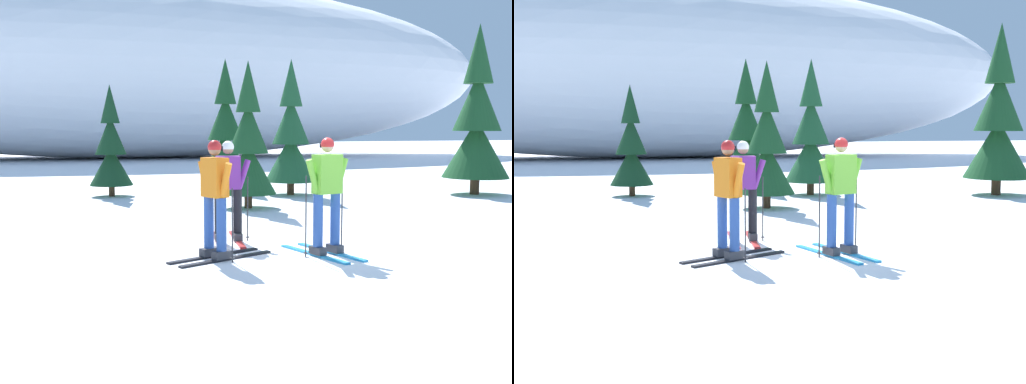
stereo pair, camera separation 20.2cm
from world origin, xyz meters
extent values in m
plane|color=white|center=(0.00, 0.00, 0.00)|extent=(120.00, 120.00, 0.00)
cube|color=#2893CC|center=(-0.36, -0.38, 0.01)|extent=(0.54, 1.60, 0.03)
cube|color=#2893CC|center=(-0.04, -0.29, 0.01)|extent=(0.54, 1.60, 0.03)
cube|color=#38383D|center=(-0.34, -0.47, 0.09)|extent=(0.21, 0.31, 0.12)
cube|color=#38383D|center=(-0.02, -0.38, 0.09)|extent=(0.21, 0.31, 0.12)
cylinder|color=#2D519E|center=(-0.34, -0.47, 0.55)|extent=(0.15, 0.15, 0.81)
cylinder|color=#2D519E|center=(-0.02, -0.38, 0.55)|extent=(0.15, 0.15, 0.81)
cube|color=#75C638|center=(-0.18, -0.43, 1.25)|extent=(0.47, 0.35, 0.60)
cylinder|color=#75C638|center=(-0.43, -0.50, 1.20)|extent=(0.29, 0.17, 0.58)
cylinder|color=#75C638|center=(0.08, -0.36, 1.20)|extent=(0.29, 0.17, 0.58)
sphere|color=tan|center=(-0.18, -0.43, 1.68)|extent=(0.19, 0.19, 0.19)
sphere|color=red|center=(-0.18, -0.43, 1.71)|extent=(0.21, 0.21, 0.21)
cube|color=black|center=(-0.20, -0.35, 1.69)|extent=(0.15, 0.08, 0.07)
cylinder|color=#2D2D33|center=(-0.53, -0.47, 0.62)|extent=(0.02, 0.02, 1.24)
cylinder|color=#2D2D33|center=(-0.53, -0.47, 0.06)|extent=(0.07, 0.07, 0.01)
cylinder|color=#2D2D33|center=(0.15, -0.27, 0.62)|extent=(0.02, 0.02, 1.24)
cylinder|color=#2D2D33|center=(0.15, -0.27, 0.06)|extent=(0.07, 0.07, 0.01)
cube|color=red|center=(-1.51, 1.20, 0.01)|extent=(0.30, 1.65, 0.03)
cube|color=red|center=(-1.19, 1.16, 0.01)|extent=(0.30, 1.65, 0.03)
cube|color=#38383D|center=(-1.52, 1.10, 0.09)|extent=(0.17, 0.30, 0.12)
cube|color=#38383D|center=(-1.20, 1.06, 0.09)|extent=(0.17, 0.30, 0.12)
cylinder|color=black|center=(-1.52, 1.10, 0.53)|extent=(0.15, 0.15, 0.76)
cylinder|color=black|center=(-1.20, 1.06, 0.53)|extent=(0.15, 0.15, 0.76)
cube|color=#6B2889|center=(-1.36, 1.08, 1.19)|extent=(0.43, 0.29, 0.56)
cylinder|color=#6B2889|center=(-1.61, 1.11, 1.13)|extent=(0.28, 0.13, 0.58)
cylinder|color=#6B2889|center=(-1.11, 1.05, 1.13)|extent=(0.28, 0.13, 0.58)
sphere|color=#A37556|center=(-1.36, 1.08, 1.60)|extent=(0.19, 0.19, 0.19)
sphere|color=white|center=(-1.36, 1.08, 1.63)|extent=(0.21, 0.21, 0.21)
cube|color=black|center=(-1.35, 1.16, 1.61)|extent=(0.15, 0.05, 0.07)
cylinder|color=#2D2D33|center=(-1.69, 1.18, 0.55)|extent=(0.02, 0.02, 1.11)
cylinder|color=#2D2D33|center=(-1.69, 1.18, 0.06)|extent=(0.07, 0.07, 0.01)
cylinder|color=#2D2D33|center=(-1.01, 1.10, 0.55)|extent=(0.02, 0.02, 1.11)
cylinder|color=#2D2D33|center=(-1.01, 1.10, 0.06)|extent=(0.07, 0.07, 0.01)
cube|color=black|center=(-1.86, -0.07, 0.01)|extent=(1.56, 0.80, 0.03)
cube|color=black|center=(-1.73, -0.35, 0.01)|extent=(1.56, 0.80, 0.03)
cube|color=#38383D|center=(-1.95, -0.11, 0.09)|extent=(0.31, 0.25, 0.12)
cube|color=#38383D|center=(-1.82, -0.39, 0.09)|extent=(0.31, 0.25, 0.12)
cylinder|color=#2D519E|center=(-1.95, -0.11, 0.54)|extent=(0.15, 0.15, 0.79)
cylinder|color=#2D519E|center=(-1.82, -0.39, 0.54)|extent=(0.15, 0.15, 0.79)
cube|color=orange|center=(-1.89, -0.25, 1.23)|extent=(0.38, 0.45, 0.58)
cylinder|color=orange|center=(-1.99, -0.03, 1.17)|extent=(0.21, 0.29, 0.58)
cylinder|color=orange|center=(-1.78, -0.47, 1.17)|extent=(0.21, 0.29, 0.58)
sphere|color=#A37556|center=(-1.89, -0.25, 1.64)|extent=(0.19, 0.19, 0.19)
sphere|color=red|center=(-1.89, -0.25, 1.67)|extent=(0.21, 0.21, 0.21)
cube|color=black|center=(-1.81, -0.21, 1.65)|extent=(0.10, 0.15, 0.07)
cylinder|color=#2D2D33|center=(-1.97, 0.08, 0.55)|extent=(0.02, 0.02, 1.09)
cylinder|color=#2D2D33|center=(-1.97, 0.08, 0.06)|extent=(0.07, 0.07, 0.01)
cylinder|color=#2D2D33|center=(-1.69, -0.53, 0.55)|extent=(0.02, 0.02, 1.09)
cylinder|color=#2D2D33|center=(-1.69, -0.53, 0.06)|extent=(0.07, 0.07, 0.01)
cylinder|color=#47301E|center=(-2.86, 8.75, 0.21)|extent=(0.17, 0.17, 0.42)
cone|color=#14381E|center=(-2.86, 8.75, 0.85)|extent=(1.20, 1.20, 1.08)
cone|color=#14381E|center=(-2.86, 8.75, 1.71)|extent=(0.87, 0.87, 1.08)
cone|color=#14381E|center=(-2.86, 8.75, 2.58)|extent=(0.53, 0.53, 1.08)
cylinder|color=#47301E|center=(0.15, 5.23, 0.24)|extent=(0.19, 0.19, 0.47)
cone|color=#194723|center=(0.15, 5.23, 0.96)|extent=(1.36, 1.36, 1.21)
cone|color=#194723|center=(0.15, 5.23, 1.93)|extent=(0.98, 0.98, 1.21)
cone|color=#194723|center=(0.15, 5.23, 2.90)|extent=(0.60, 0.60, 1.21)
cylinder|color=#47301E|center=(0.72, 9.97, 0.27)|extent=(0.22, 0.22, 0.55)
cone|color=#194723|center=(0.72, 9.97, 1.10)|extent=(1.56, 1.56, 1.40)
cone|color=#194723|center=(0.72, 9.97, 2.22)|extent=(1.12, 1.12, 1.40)
cone|color=#194723|center=(0.72, 9.97, 3.34)|extent=(0.69, 0.69, 1.40)
cylinder|color=#47301E|center=(2.09, 7.72, 0.26)|extent=(0.21, 0.21, 0.52)
cone|color=#1E512D|center=(2.09, 7.72, 1.05)|extent=(1.48, 1.48, 1.33)
cone|color=#1E512D|center=(2.09, 7.72, 2.11)|extent=(1.07, 1.07, 1.33)
cone|color=#1E512D|center=(2.09, 7.72, 3.18)|extent=(0.65, 0.65, 1.33)
cylinder|color=#47301E|center=(7.22, 6.34, 0.33)|extent=(0.26, 0.26, 0.65)
cone|color=#194723|center=(7.22, 6.34, 1.32)|extent=(1.87, 1.87, 1.67)
cone|color=#194723|center=(7.22, 6.34, 2.66)|extent=(1.34, 1.34, 1.67)
cone|color=#194723|center=(7.22, 6.34, 4.00)|extent=(0.82, 0.82, 1.67)
ellipsoid|color=white|center=(-0.26, 29.68, 5.30)|extent=(45.87, 15.06, 10.60)
camera|label=1|loc=(-3.90, -9.37, 2.00)|focal=44.55mm
camera|label=2|loc=(-3.70, -9.42, 2.00)|focal=44.55mm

